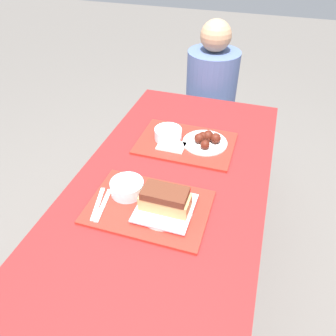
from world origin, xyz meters
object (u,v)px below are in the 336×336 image
object	(u,v)px
person_seated_across	(211,87)
brisket_sandwich_plate	(165,202)
tray_far	(186,143)
tray_near	(149,207)
bowl_coleslaw_near	(127,187)
bowl_coleslaw_far	(168,133)
wings_plate_far	(206,140)

from	to	relation	value
person_seated_across	brisket_sandwich_plate	bearing A→B (deg)	-86.79
tray_far	person_seated_across	xyz separation A→B (m)	(-0.02, 0.72, -0.04)
tray_near	person_seated_across	world-z (taller)	person_seated_across
bowl_coleslaw_near	brisket_sandwich_plate	world-z (taller)	brisket_sandwich_plate
bowl_coleslaw_far	person_seated_across	distance (m)	0.72
tray_near	wings_plate_far	distance (m)	0.48
tray_near	brisket_sandwich_plate	bearing A→B (deg)	-1.84
bowl_coleslaw_near	bowl_coleslaw_far	distance (m)	0.41
bowl_coleslaw_near	brisket_sandwich_plate	size ratio (longest dim) A/B	0.63
tray_far	bowl_coleslaw_far	world-z (taller)	bowl_coleslaw_far
tray_far	bowl_coleslaw_far	distance (m)	0.10
bowl_coleslaw_far	person_seated_across	xyz separation A→B (m)	(0.07, 0.71, -0.07)
wings_plate_far	brisket_sandwich_plate	bearing A→B (deg)	-95.99
tray_far	bowl_coleslaw_far	xyz separation A→B (m)	(-0.09, 0.00, 0.04)
bowl_coleslaw_near	wings_plate_far	size ratio (longest dim) A/B	0.62
bowl_coleslaw_far	wings_plate_far	bearing A→B (deg)	4.10
bowl_coleslaw_far	brisket_sandwich_plate	bearing A→B (deg)	-73.72
bowl_coleslaw_far	wings_plate_far	size ratio (longest dim) A/B	0.62
bowl_coleslaw_far	tray_near	bearing A→B (deg)	-81.57
bowl_coleslaw_near	wings_plate_far	xyz separation A→B (m)	(0.22, 0.42, -0.01)
bowl_coleslaw_near	bowl_coleslaw_far	bearing A→B (deg)	84.82
brisket_sandwich_plate	bowl_coleslaw_near	bearing A→B (deg)	164.97
wings_plate_far	tray_far	bearing A→B (deg)	-169.51
person_seated_across	bowl_coleslaw_far	bearing A→B (deg)	-95.33
bowl_coleslaw_near	wings_plate_far	world-z (taller)	wings_plate_far
person_seated_across	bowl_coleslaw_near	bearing A→B (deg)	-95.27
bowl_coleslaw_near	wings_plate_far	bearing A→B (deg)	62.58
tray_far	person_seated_across	size ratio (longest dim) A/B	0.63
tray_near	brisket_sandwich_plate	xyz separation A→B (m)	(0.07, -0.00, 0.05)
bowl_coleslaw_far	person_seated_across	size ratio (longest dim) A/B	0.18
bowl_coleslaw_near	brisket_sandwich_plate	xyz separation A→B (m)	(0.17, -0.05, 0.01)
wings_plate_far	person_seated_across	size ratio (longest dim) A/B	0.29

